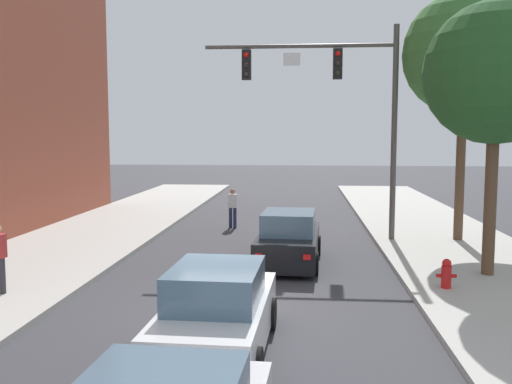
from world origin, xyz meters
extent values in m
plane|color=#38383D|center=(0.00, 0.00, 0.00)|extent=(120.00, 120.00, 0.00)
cylinder|color=#514C47|center=(4.60, 8.90, 3.90)|extent=(0.20, 0.20, 7.50)
cylinder|color=#514C47|center=(1.26, 8.90, 6.95)|extent=(6.67, 0.14, 0.14)
cube|color=black|center=(2.60, 8.90, 6.33)|extent=(0.32, 0.28, 1.05)
sphere|color=red|center=(2.60, 8.75, 6.66)|extent=(0.18, 0.18, 0.18)
sphere|color=#2D2823|center=(2.60, 8.75, 6.33)|extent=(0.18, 0.18, 0.18)
sphere|color=#2D2823|center=(2.60, 8.75, 6.00)|extent=(0.18, 0.18, 0.18)
cube|color=black|center=(-0.60, 8.90, 6.33)|extent=(0.32, 0.28, 1.05)
sphere|color=red|center=(-0.60, 8.75, 6.66)|extent=(0.18, 0.18, 0.18)
sphere|color=#2D2823|center=(-0.60, 8.75, 6.33)|extent=(0.18, 0.18, 0.18)
sphere|color=#2D2823|center=(-0.60, 8.75, 6.00)|extent=(0.18, 0.18, 0.18)
cube|color=white|center=(1.00, 8.88, 6.50)|extent=(0.60, 0.03, 0.44)
cube|color=black|center=(1.02, 5.35, 0.56)|extent=(1.92, 4.28, 0.80)
cube|color=slate|center=(1.01, 5.20, 1.28)|extent=(1.60, 2.08, 0.64)
cylinder|color=black|center=(0.28, 6.69, 0.32)|extent=(0.25, 0.65, 0.64)
cylinder|color=black|center=(1.89, 6.61, 0.32)|extent=(0.25, 0.65, 0.64)
cylinder|color=black|center=(0.14, 4.09, 0.32)|extent=(0.25, 0.65, 0.64)
cylinder|color=black|center=(1.75, 4.01, 0.32)|extent=(0.25, 0.65, 0.64)
cube|color=red|center=(0.27, 3.27, 0.68)|extent=(0.20, 0.05, 0.14)
cube|color=red|center=(1.54, 3.20, 0.68)|extent=(0.20, 0.05, 0.14)
cube|color=silver|center=(-0.06, -1.67, 0.56)|extent=(1.84, 4.25, 0.80)
cube|color=slate|center=(-0.07, -1.82, 1.28)|extent=(1.57, 2.05, 0.64)
cylinder|color=black|center=(-0.83, -0.34, 0.32)|extent=(0.24, 0.65, 0.64)
cylinder|color=black|center=(0.79, -0.40, 0.32)|extent=(0.24, 0.65, 0.64)
cylinder|color=black|center=(-0.91, -2.94, 0.32)|extent=(0.24, 0.65, 0.64)
cylinder|color=black|center=(0.70, -3.00, 0.32)|extent=(0.24, 0.65, 0.64)
cube|color=red|center=(-0.77, -3.77, 0.68)|extent=(0.20, 0.05, 0.14)
cube|color=red|center=(0.50, -3.81, 0.68)|extent=(0.20, 0.05, 0.14)
cylinder|color=#333338|center=(-5.58, 1.10, 0.57)|extent=(0.14, 0.14, 0.85)
cylinder|color=#232847|center=(-1.56, 11.67, 0.42)|extent=(0.14, 0.14, 0.85)
cylinder|color=#232847|center=(-1.38, 11.67, 0.42)|extent=(0.14, 0.14, 0.85)
cube|color=silver|center=(-1.47, 11.67, 1.13)|extent=(0.36, 0.22, 0.56)
sphere|color=#9E7051|center=(-1.47, 11.67, 1.53)|extent=(0.22, 0.22, 0.22)
cylinder|color=red|center=(4.90, 2.44, 0.43)|extent=(0.24, 0.24, 0.55)
sphere|color=red|center=(4.90, 2.44, 0.76)|extent=(0.22, 0.22, 0.22)
cylinder|color=red|center=(4.72, 2.44, 0.45)|extent=(0.12, 0.09, 0.09)
cylinder|color=red|center=(5.08, 2.44, 0.45)|extent=(0.12, 0.09, 0.09)
cylinder|color=brown|center=(6.35, 3.93, 2.11)|extent=(0.32, 0.32, 3.92)
sphere|color=#235123|center=(6.35, 3.93, 5.45)|extent=(3.70, 3.70, 3.70)
cylinder|color=brown|center=(6.93, 8.98, 2.61)|extent=(0.32, 0.32, 4.91)
sphere|color=#387033|center=(6.93, 8.98, 6.65)|extent=(4.22, 4.22, 4.22)
camera|label=1|loc=(1.40, -11.18, 3.85)|focal=39.29mm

